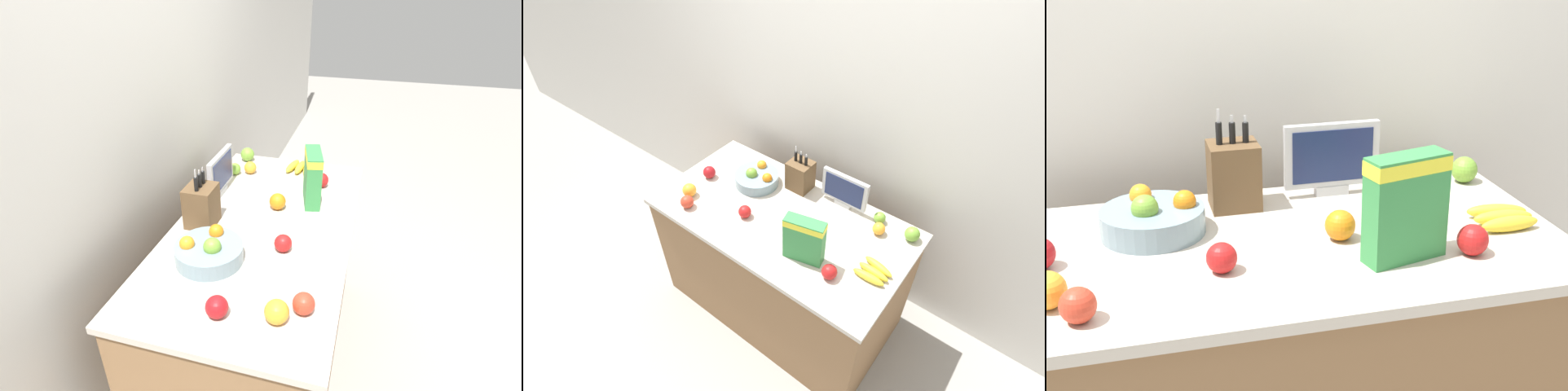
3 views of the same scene
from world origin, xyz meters
The scene contains 17 objects.
ground_plane centered at (0.00, 0.00, 0.00)m, with size 14.00×14.00×0.00m, color gray.
wall_back centered at (0.00, 0.61, 1.30)m, with size 9.00×0.06×2.60m.
counter centered at (0.00, 0.00, 0.44)m, with size 1.51×0.79×0.89m.
knife_block centered at (-0.07, 0.27, 0.98)m, with size 0.14×0.13×0.29m.
small_monitor centered at (0.23, 0.29, 1.01)m, with size 0.29×0.03×0.22m.
cereal_box centered at (0.28, -0.17, 1.03)m, with size 0.22×0.12×0.27m.
fruit_bowl centered at (-0.31, 0.14, 0.93)m, with size 0.28×0.28×0.12m.
banana_bunch centered at (0.62, -0.05, 0.91)m, with size 0.18×0.15×0.04m.
apple_middle centered at (0.45, -0.19, 0.93)m, with size 0.08×0.08×0.08m, color red.
apple_rightmost centered at (-0.58, 0.00, 0.93)m, with size 0.08×0.08×0.08m, color #A31419.
apple_by_knife_block centered at (0.47, 0.30, 0.92)m, with size 0.07×0.07×0.07m, color #6B9E33.
apple_leftmost centered at (-0.49, -0.28, 0.92)m, with size 0.08×0.08×0.08m, color red.
apple_front centered at (-0.17, -0.13, 0.92)m, with size 0.07×0.07×0.07m, color red.
apple_near_bananas centered at (0.67, 0.29, 0.93)m, with size 0.08×0.08×0.08m, color #6B9E33.
orange_front_right centered at (-0.55, -0.20, 0.93)m, with size 0.08×0.08×0.08m, color orange.
orange_mid_right centered at (0.50, 0.22, 0.92)m, with size 0.07×0.07×0.07m, color orange.
orange_near_bowl centered at (0.16, -0.02, 0.93)m, with size 0.08×0.08×0.08m, color orange.
Camera 1 is at (-1.51, -0.42, 1.91)m, focal length 28.00 mm.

